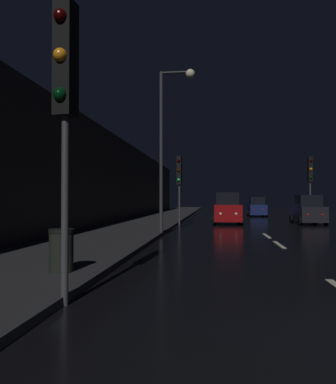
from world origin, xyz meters
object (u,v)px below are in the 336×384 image
(traffic_light_near_left, at_px, (65,83))
(traffic_light_far_left, at_px, (179,175))
(car_distant_taillights, at_px, (257,208))
(car_approaching_headlights, at_px, (227,209))
(streetlamp_overhead, at_px, (170,127))
(traffic_light_far_right, at_px, (310,174))
(car_parked_right_far, at_px, (308,211))
(trash_bin_curbside, at_px, (61,250))

(traffic_light_near_left, height_order, traffic_light_far_left, traffic_light_near_left)
(traffic_light_near_left, distance_m, car_distant_taillights, 32.57)
(traffic_light_near_left, bearing_deg, car_approaching_headlights, 176.93)
(traffic_light_near_left, distance_m, car_approaching_headlights, 20.99)
(streetlamp_overhead, bearing_deg, car_approaching_headlights, 71.17)
(traffic_light_far_right, xyz_separation_m, traffic_light_far_left, (-9.51, -4.36, -0.27))
(traffic_light_far_left, relative_size, car_approaching_headlights, 1.06)
(car_approaching_headlights, bearing_deg, traffic_light_far_left, -63.96)
(traffic_light_far_right, bearing_deg, traffic_light_near_left, -27.30)
(traffic_light_far_left, distance_m, car_parked_right_far, 9.20)
(car_approaching_headlights, bearing_deg, trash_bin_curbside, -12.71)
(traffic_light_far_left, height_order, car_distant_taillights, traffic_light_far_left)
(trash_bin_curbside, xyz_separation_m, car_distant_taillights, (7.47, 29.83, 0.25))
(trash_bin_curbside, height_order, car_approaching_headlights, car_approaching_headlights)
(traffic_light_far_left, height_order, car_parked_right_far, traffic_light_far_left)
(traffic_light_near_left, height_order, trash_bin_curbside, traffic_light_near_left)
(traffic_light_far_right, bearing_deg, car_distant_taillights, -165.23)
(streetlamp_overhead, xyz_separation_m, car_distant_taillights, (6.25, 19.97, -4.30))
(traffic_light_near_left, height_order, car_approaching_headlights, traffic_light_near_left)
(traffic_light_near_left, xyz_separation_m, car_distant_taillights, (6.59, 31.78, -2.76))
(traffic_light_far_right, xyz_separation_m, car_parked_right_far, (-0.80, -2.58, -2.66))
(car_parked_right_far, bearing_deg, traffic_light_far_left, 101.58)
(traffic_light_far_left, height_order, streetlamp_overhead, streetlamp_overhead)
(traffic_light_far_right, height_order, car_distant_taillights, traffic_light_far_right)
(car_approaching_headlights, xyz_separation_m, car_parked_right_far, (5.49, 0.21, -0.08))
(trash_bin_curbside, distance_m, car_approaching_headlights, 19.08)
(traffic_light_near_left, height_order, streetlamp_overhead, streetlamp_overhead)
(streetlamp_overhead, bearing_deg, traffic_light_far_left, 91.86)
(traffic_light_near_left, relative_size, car_distant_taillights, 1.32)
(streetlamp_overhead, relative_size, trash_bin_curbside, 8.50)
(car_approaching_headlights, bearing_deg, car_parked_right_far, 92.20)
(car_approaching_headlights, distance_m, car_distant_taillights, 11.69)
(traffic_light_far_right, distance_m, traffic_light_far_left, 10.46)
(traffic_light_near_left, distance_m, traffic_light_far_left, 18.99)
(traffic_light_far_left, bearing_deg, traffic_light_far_right, 122.54)
(traffic_light_far_right, bearing_deg, car_approaching_headlights, -71.00)
(trash_bin_curbside, xyz_separation_m, car_approaching_headlights, (4.20, 18.60, 0.37))
(car_distant_taillights, bearing_deg, traffic_light_far_right, -160.29)
(traffic_light_near_left, distance_m, streetlamp_overhead, 11.91)
(traffic_light_near_left, bearing_deg, trash_bin_curbside, -149.69)
(traffic_light_near_left, distance_m, car_parked_right_far, 22.72)
(traffic_light_far_right, height_order, traffic_light_near_left, traffic_light_near_left)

